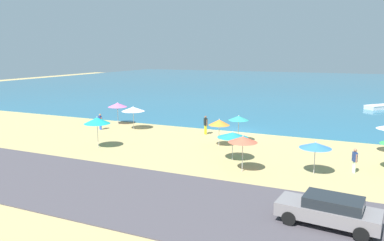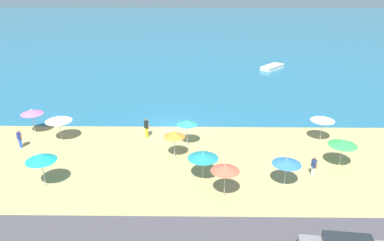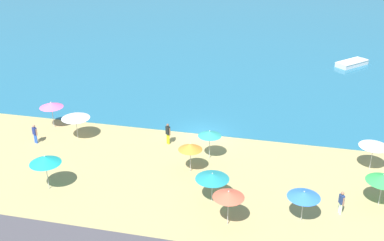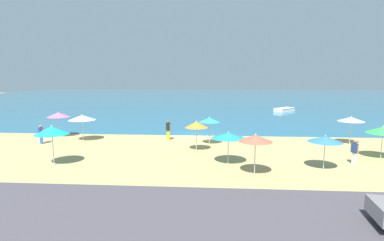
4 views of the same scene
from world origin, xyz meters
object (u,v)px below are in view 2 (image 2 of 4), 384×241
at_px(beach_umbrella_5, 58,119).
at_px(bather_1, 19,138).
at_px(beach_umbrella_4, 323,119).
at_px(bather_0, 146,127).
at_px(beach_umbrella_1, 287,162).
at_px(beach_umbrella_3, 343,143).
at_px(beach_umbrella_2, 203,156).
at_px(bather_2, 314,165).
at_px(beach_umbrella_7, 32,112).
at_px(beach_umbrella_6, 187,122).
at_px(beach_umbrella_9, 225,168).
at_px(skiff_nearshore, 272,67).
at_px(beach_umbrella_8, 41,157).
at_px(beach_umbrella_0, 174,134).

xyz_separation_m(beach_umbrella_5, bather_1, (-2.96, -1.50, -1.16)).
distance_m(beach_umbrella_4, bather_0, 15.52).
xyz_separation_m(beach_umbrella_1, beach_umbrella_3, (4.85, 2.81, 0.13)).
xyz_separation_m(beach_umbrella_2, bather_0, (-4.99, 7.15, -0.87)).
bearing_deg(bather_2, beach_umbrella_2, -176.74).
bearing_deg(beach_umbrella_7, beach_umbrella_4, -2.94).
bearing_deg(beach_umbrella_6, beach_umbrella_1, -42.22).
distance_m(beach_umbrella_9, skiff_nearshore, 34.90).
xyz_separation_m(bather_0, skiff_nearshore, (15.85, 24.14, -0.68)).
xyz_separation_m(bather_0, bather_2, (13.10, -6.69, -0.10)).
xyz_separation_m(beach_umbrella_5, beach_umbrella_7, (-2.95, 1.50, 0.05)).
distance_m(beach_umbrella_2, beach_umbrella_7, 17.36).
bearing_deg(beach_umbrella_7, beach_umbrella_8, -64.22).
xyz_separation_m(beach_umbrella_6, bather_2, (9.40, -5.13, -1.18)).
distance_m(beach_umbrella_5, beach_umbrella_7, 3.31).
height_order(beach_umbrella_4, skiff_nearshore, beach_umbrella_4).
xyz_separation_m(beach_umbrella_3, bather_0, (-15.60, 5.14, -1.01)).
bearing_deg(beach_umbrella_2, beach_umbrella_6, 102.89).
distance_m(beach_umbrella_2, beach_umbrella_9, 2.67).
bearing_deg(beach_umbrella_5, beach_umbrella_6, -3.97).
xyz_separation_m(beach_umbrella_1, bather_2, (2.35, 1.27, -0.98)).
height_order(beach_umbrella_7, bather_1, beach_umbrella_7).
height_order(beach_umbrella_1, beach_umbrella_7, beach_umbrella_7).
bearing_deg(skiff_nearshore, beach_umbrella_5, -133.16).
height_order(beach_umbrella_3, beach_umbrella_4, beach_umbrella_4).
bearing_deg(beach_umbrella_9, skiff_nearshore, 74.26).
bearing_deg(beach_umbrella_8, beach_umbrella_7, 115.78).
distance_m(beach_umbrella_3, beach_umbrella_7, 26.73).
xyz_separation_m(beach_umbrella_6, beach_umbrella_8, (-9.86, -6.68, 0.17)).
bearing_deg(beach_umbrella_1, bather_0, 143.50).
bearing_deg(beach_umbrella_9, beach_umbrella_0, 123.14).
bearing_deg(bather_2, beach_umbrella_0, 164.46).
distance_m(beach_umbrella_6, beach_umbrella_9, 8.29).
xyz_separation_m(beach_umbrella_4, skiff_nearshore, (0.37, 24.75, -1.79)).
relative_size(bather_0, bather_1, 1.10).
distance_m(beach_umbrella_1, beach_umbrella_3, 5.60).
xyz_separation_m(beach_umbrella_6, beach_umbrella_9, (2.69, -7.84, 0.08)).
height_order(beach_umbrella_0, beach_umbrella_2, beach_umbrella_0).
bearing_deg(beach_umbrella_8, beach_umbrella_1, 0.95).
xyz_separation_m(beach_umbrella_5, beach_umbrella_8, (1.38, -7.46, 0.19)).
distance_m(beach_umbrella_8, bather_0, 10.36).
bearing_deg(bather_2, beach_umbrella_7, 162.55).
distance_m(beach_umbrella_2, bather_2, 8.19).
bearing_deg(beach_umbrella_6, bather_0, 157.15).
xyz_separation_m(beach_umbrella_0, beach_umbrella_3, (12.86, -1.33, -0.02)).
bearing_deg(beach_umbrella_6, beach_umbrella_9, -71.08).
bearing_deg(beach_umbrella_7, beach_umbrella_1, -22.23).
relative_size(beach_umbrella_6, skiff_nearshore, 0.56).
bearing_deg(beach_umbrella_0, bather_0, 125.74).
bearing_deg(beach_umbrella_5, beach_umbrella_8, -79.51).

